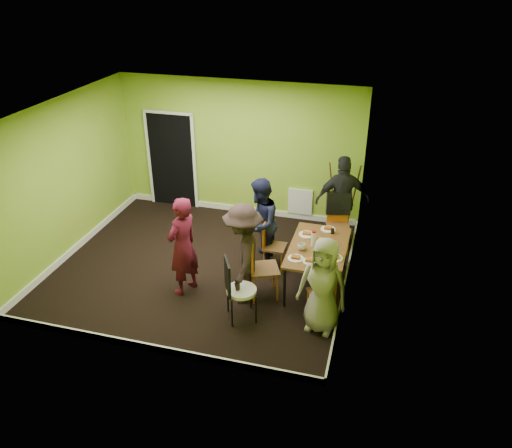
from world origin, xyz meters
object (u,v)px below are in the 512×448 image
(chair_front_end, at_px, (323,292))
(person_left_far, at_px, (260,223))
(chair_bentwood, at_px, (237,287))
(chair_left_near, at_px, (258,264))
(dining_table, at_px, (318,250))
(blue_bottle, at_px, (336,252))
(person_standing, at_px, (183,246))
(chair_back_end, at_px, (338,209))
(easel, at_px, (342,199))
(person_back_end, at_px, (342,200))
(person_front_end, at_px, (323,286))
(chair_left_far, at_px, (271,242))
(thermos, at_px, (313,239))
(orange_bottle, at_px, (313,238))
(person_left_near, at_px, (243,254))

(chair_front_end, height_order, person_left_far, person_left_far)
(chair_bentwood, bearing_deg, chair_left_near, 137.65)
(dining_table, bearing_deg, blue_bottle, -39.77)
(chair_front_end, height_order, person_standing, person_standing)
(chair_back_end, bearing_deg, chair_left_near, 50.26)
(easel, xyz_separation_m, person_back_end, (0.02, -0.28, 0.11))
(dining_table, xyz_separation_m, person_front_end, (0.23, -1.04, 0.05))
(dining_table, relative_size, chair_bentwood, 1.45)
(chair_left_far, xyz_separation_m, person_back_end, (1.05, 1.25, 0.36))
(thermos, xyz_separation_m, person_front_end, (0.32, -1.06, -0.13))
(person_left_far, bearing_deg, orange_bottle, 68.40)
(thermos, xyz_separation_m, person_standing, (-1.95, -0.71, -0.04))
(blue_bottle, xyz_separation_m, person_left_near, (-1.36, -0.40, -0.03))
(person_left_near, bearing_deg, person_left_far, 170.76)
(thermos, height_order, person_front_end, person_front_end)
(chair_bentwood, xyz_separation_m, person_left_far, (-0.07, 1.59, 0.23))
(chair_left_near, height_order, chair_bentwood, chair_left_near)
(blue_bottle, bearing_deg, chair_left_near, -166.61)
(thermos, bearing_deg, person_left_far, 157.08)
(thermos, distance_m, person_back_end, 1.62)
(chair_left_far, relative_size, person_front_end, 0.60)
(chair_left_far, distance_m, person_front_end, 1.80)
(chair_front_end, relative_size, easel, 0.58)
(orange_bottle, xyz_separation_m, person_front_end, (0.35, -1.22, -0.05))
(person_back_end, relative_size, person_front_end, 1.16)
(chair_left_far, height_order, blue_bottle, blue_bottle)
(dining_table, xyz_separation_m, chair_left_near, (-0.85, -0.53, -0.08))
(person_standing, xyz_separation_m, person_left_far, (0.96, 1.13, -0.03))
(chair_left_near, xyz_separation_m, thermos, (0.76, 0.55, 0.26))
(chair_left_far, xyz_separation_m, person_front_end, (1.10, -1.40, 0.24))
(chair_left_near, xyz_separation_m, easel, (1.02, 2.42, 0.14))
(person_left_far, bearing_deg, chair_back_end, 122.22)
(person_back_end, bearing_deg, orange_bottle, 59.99)
(person_back_end, bearing_deg, person_left_near, 43.33)
(chair_left_far, height_order, chair_front_end, chair_left_far)
(chair_front_end, xyz_separation_m, easel, (-0.05, 2.74, 0.25))
(chair_left_far, relative_size, easel, 0.59)
(chair_back_end, xyz_separation_m, chair_bentwood, (-1.16, -2.57, -0.18))
(dining_table, xyz_separation_m, person_left_near, (-1.06, -0.65, 0.13))
(chair_left_near, bearing_deg, chair_front_end, 49.68)
(thermos, distance_m, person_front_end, 1.11)
(chair_left_far, distance_m, orange_bottle, 0.82)
(chair_left_near, xyz_separation_m, orange_bottle, (0.73, 0.71, 0.18))
(chair_left_near, bearing_deg, orange_bottle, 110.48)
(person_left_near, height_order, person_front_end, person_left_near)
(orange_bottle, bearing_deg, chair_bentwood, -123.90)
(easel, bearing_deg, chair_back_end, -92.85)
(chair_back_end, distance_m, chair_bentwood, 2.83)
(chair_front_end, bearing_deg, person_front_end, -109.32)
(person_left_far, bearing_deg, chair_front_end, 38.65)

